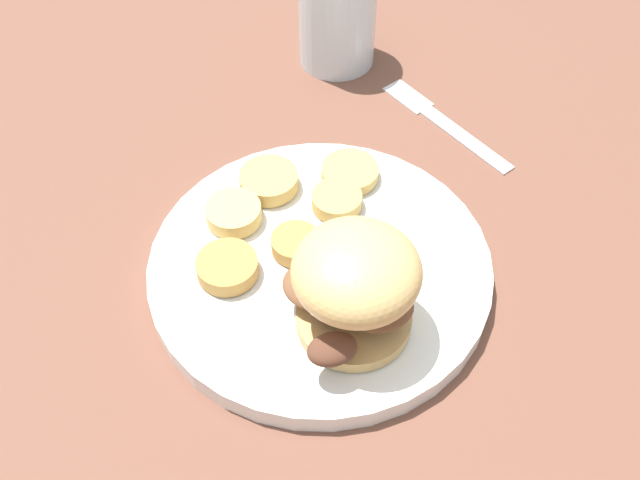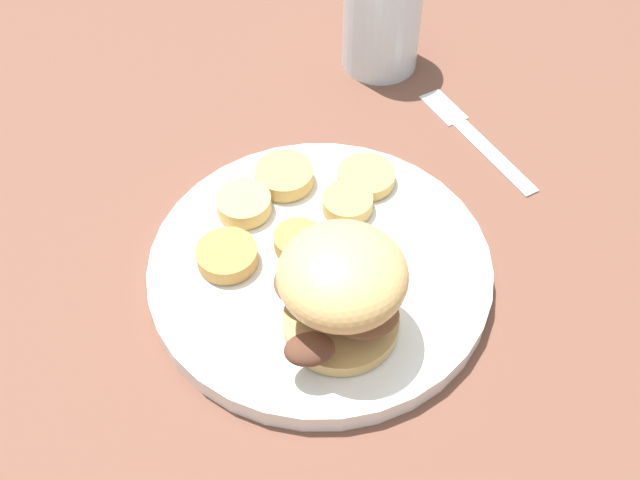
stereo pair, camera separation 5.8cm
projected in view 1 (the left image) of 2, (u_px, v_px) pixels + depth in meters
ground_plane at (320, 276)px, 0.61m from camera, size 4.00×4.00×0.00m
dinner_plate at (320, 267)px, 0.60m from camera, size 0.28×0.28×0.02m
sandwich at (354, 285)px, 0.52m from camera, size 0.11×0.11×0.09m
potato_round_0 at (337, 200)px, 0.63m from camera, size 0.04×0.04×0.01m
potato_round_1 at (234, 213)px, 0.62m from camera, size 0.05×0.05×0.01m
potato_round_2 at (269, 181)px, 0.64m from camera, size 0.05×0.05×0.01m
potato_round_3 at (296, 244)px, 0.60m from camera, size 0.04×0.04×0.01m
potato_round_4 at (227, 267)px, 0.58m from camera, size 0.05×0.05×0.01m
potato_round_5 at (350, 172)px, 0.65m from camera, size 0.05×0.05×0.01m
fork at (445, 123)px, 0.73m from camera, size 0.13×0.13×0.00m
drinking_glass at (337, 14)px, 0.75m from camera, size 0.08×0.08×0.11m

